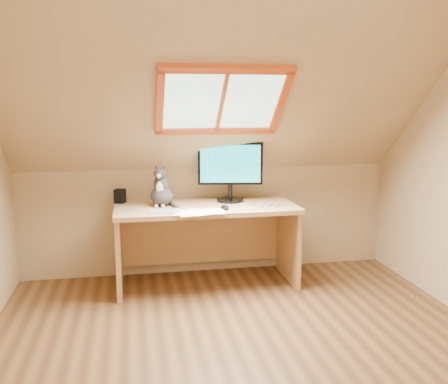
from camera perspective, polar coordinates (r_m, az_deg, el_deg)
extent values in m
plane|color=brown|center=(3.36, 3.12, -18.58)|extent=(3.50, 3.50, 0.00)
cube|color=tan|center=(1.37, 21.31, -8.31)|extent=(3.50, 0.02, 2.40)
cube|color=tan|center=(4.79, -1.78, -3.20)|extent=(3.50, 0.02, 1.00)
cube|color=tan|center=(3.89, -0.09, 11.50)|extent=(3.50, 1.56, 1.41)
cube|color=#B2E0CC|center=(3.97, -0.30, 10.47)|extent=(0.90, 0.53, 0.48)
cube|color=#CE4713|center=(3.97, -0.30, 10.47)|extent=(1.02, 0.64, 0.59)
cube|color=tan|center=(4.37, -2.07, -1.79)|extent=(1.58, 0.69, 0.04)
cube|color=tan|center=(4.42, -11.91, -6.71)|extent=(0.04, 0.62, 0.68)
cube|color=tan|center=(4.63, 7.35, -5.78)|extent=(0.04, 0.62, 0.68)
cube|color=tan|center=(4.76, -2.61, -5.25)|extent=(1.48, 0.03, 0.48)
cylinder|color=black|center=(4.54, 0.72, -0.93)|extent=(0.25, 0.25, 0.02)
cylinder|color=black|center=(4.53, 0.72, 0.05)|extent=(0.04, 0.04, 0.13)
cube|color=black|center=(4.49, 0.73, 3.28)|extent=(0.58, 0.14, 0.38)
cube|color=#0053BE|center=(4.46, 0.74, 3.23)|extent=(0.53, 0.10, 0.34)
ellipsoid|color=#3D3836|center=(4.38, -7.12, -0.42)|extent=(0.26, 0.29, 0.17)
ellipsoid|color=#3D3836|center=(4.35, -7.19, 0.84)|extent=(0.16, 0.16, 0.19)
ellipsoid|color=silver|center=(4.30, -7.36, 0.46)|extent=(0.07, 0.05, 0.11)
ellipsoid|color=#3D3836|center=(4.29, -7.35, 2.14)|extent=(0.13, 0.12, 0.10)
sphere|color=silver|center=(4.25, -7.48, 1.84)|extent=(0.04, 0.04, 0.04)
cone|color=#3D3836|center=(4.31, -7.73, 2.81)|extent=(0.06, 0.06, 0.06)
cone|color=#3D3836|center=(4.30, -6.88, 2.80)|extent=(0.06, 0.05, 0.06)
cube|color=black|center=(4.56, -11.81, -0.46)|extent=(0.11, 0.11, 0.12)
cube|color=#B2B2B7|center=(4.15, -6.81, -2.17)|extent=(0.28, 0.22, 0.01)
ellipsoid|color=black|center=(4.20, 0.08, -1.77)|extent=(0.07, 0.12, 0.04)
cube|color=white|center=(4.10, -2.92, -2.31)|extent=(0.33, 0.27, 0.00)
cube|color=white|center=(4.10, -2.92, -2.29)|extent=(0.32, 0.24, 0.00)
cube|color=white|center=(4.10, -2.92, -2.27)|extent=(0.35, 0.30, 0.00)
cube|color=white|center=(4.10, -2.92, -2.25)|extent=(0.34, 0.28, 0.00)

